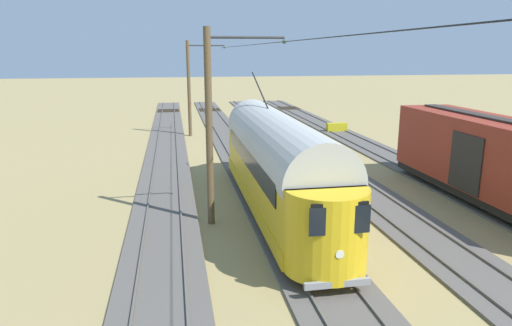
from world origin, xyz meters
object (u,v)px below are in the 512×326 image
at_px(track_end_bumper, 337,128).
at_px(catenary_pole_foreground, 190,87).
at_px(boxcar_adjacent, 495,160).
at_px(vintage_streetcar, 277,161).
at_px(catenary_pole_mid_near, 211,125).

bearing_deg(track_end_bumper, catenary_pole_foreground, -1.74).
bearing_deg(boxcar_adjacent, catenary_pole_foreground, -58.52).
xyz_separation_m(vintage_streetcar, catenary_pole_foreground, (2.89, -19.70, 1.83)).
relative_size(catenary_pole_foreground, catenary_pole_mid_near, 1.00).
height_order(boxcar_adjacent, catenary_pole_mid_near, catenary_pole_mid_near).
distance_m(catenary_pole_foreground, catenary_pole_mid_near, 20.72).
bearing_deg(catenary_pole_mid_near, vintage_streetcar, -160.51).
bearing_deg(catenary_pole_mid_near, boxcar_adjacent, 179.94).
relative_size(catenary_pole_foreground, track_end_bumper, 4.33).
relative_size(vintage_streetcar, track_end_bumper, 8.69).
height_order(vintage_streetcar, track_end_bumper, vintage_streetcar).
distance_m(vintage_streetcar, boxcar_adjacent, 9.86).
height_order(boxcar_adjacent, catenary_pole_foreground, catenary_pole_foreground).
bearing_deg(catenary_pole_mid_near, catenary_pole_foreground, -90.00).
bearing_deg(catenary_pole_foreground, vintage_streetcar, 98.35).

